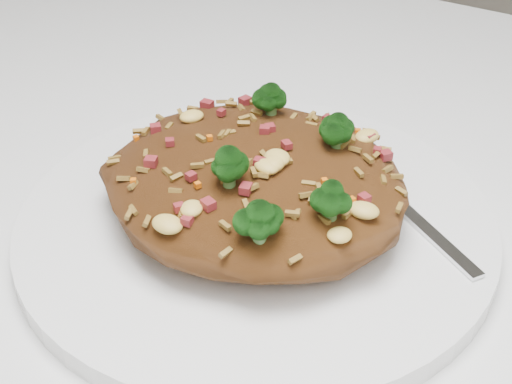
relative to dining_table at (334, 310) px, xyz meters
The scene contains 4 objects.
dining_table is the anchor object (origin of this frame).
plate 0.11m from the dining_table, 126.02° to the right, with size 0.29×0.29×0.01m, color white.
fried_rice 0.15m from the dining_table, 125.32° to the right, with size 0.19×0.17×0.07m.
fork 0.11m from the dining_table, ahead, with size 0.15×0.10×0.00m.
Camera 1 is at (0.15, -0.34, 1.03)m, focal length 50.00 mm.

